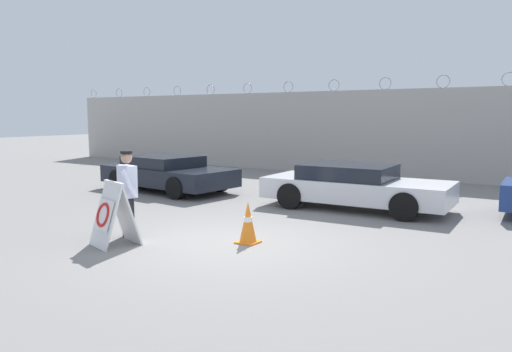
{
  "coord_description": "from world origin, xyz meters",
  "views": [
    {
      "loc": [
        5.35,
        -7.14,
        2.36
      ],
      "look_at": [
        -0.59,
        1.81,
        1.03
      ],
      "focal_mm": 35.0,
      "sensor_mm": 36.0,
      "label": 1
    }
  ],
  "objects_px": {
    "security_guard": "(127,190)",
    "parked_car_rear_sedan": "(355,186)",
    "parked_car_front_coupe": "(167,173)",
    "traffic_cone_near": "(248,223)",
    "barricade_sign": "(112,214)"
  },
  "relations": [
    {
      "from": "barricade_sign",
      "to": "traffic_cone_near",
      "type": "bearing_deg",
      "value": 53.36
    },
    {
      "from": "barricade_sign",
      "to": "security_guard",
      "type": "distance_m",
      "value": 0.69
    },
    {
      "from": "traffic_cone_near",
      "to": "parked_car_front_coupe",
      "type": "relative_size",
      "value": 0.17
    },
    {
      "from": "security_guard",
      "to": "parked_car_rear_sedan",
      "type": "height_order",
      "value": "security_guard"
    },
    {
      "from": "parked_car_front_coupe",
      "to": "security_guard",
      "type": "bearing_deg",
      "value": -48.21
    },
    {
      "from": "barricade_sign",
      "to": "security_guard",
      "type": "relative_size",
      "value": 0.7
    },
    {
      "from": "barricade_sign",
      "to": "traffic_cone_near",
      "type": "distance_m",
      "value": 2.46
    },
    {
      "from": "security_guard",
      "to": "barricade_sign",
      "type": "bearing_deg",
      "value": -54.2
    },
    {
      "from": "traffic_cone_near",
      "to": "parked_car_front_coupe",
      "type": "xyz_separation_m",
      "value": [
        -5.68,
        3.84,
        0.18
      ]
    },
    {
      "from": "barricade_sign",
      "to": "parked_car_rear_sedan",
      "type": "xyz_separation_m",
      "value": [
        2.25,
        5.77,
        -0.01
      ]
    },
    {
      "from": "parked_car_rear_sedan",
      "to": "traffic_cone_near",
      "type": "bearing_deg",
      "value": -96.93
    },
    {
      "from": "barricade_sign",
      "to": "parked_car_front_coupe",
      "type": "height_order",
      "value": "barricade_sign"
    },
    {
      "from": "barricade_sign",
      "to": "parked_car_front_coupe",
      "type": "distance_m",
      "value": 6.5
    },
    {
      "from": "security_guard",
      "to": "parked_car_front_coupe",
      "type": "height_order",
      "value": "security_guard"
    },
    {
      "from": "parked_car_front_coupe",
      "to": "traffic_cone_near",
      "type": "bearing_deg",
      "value": -28.66
    }
  ]
}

